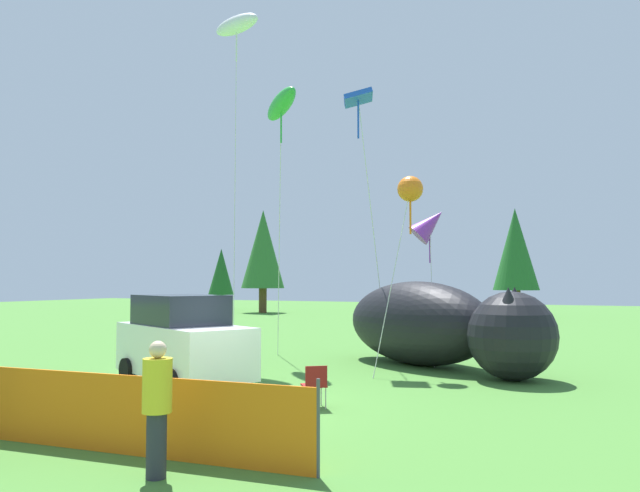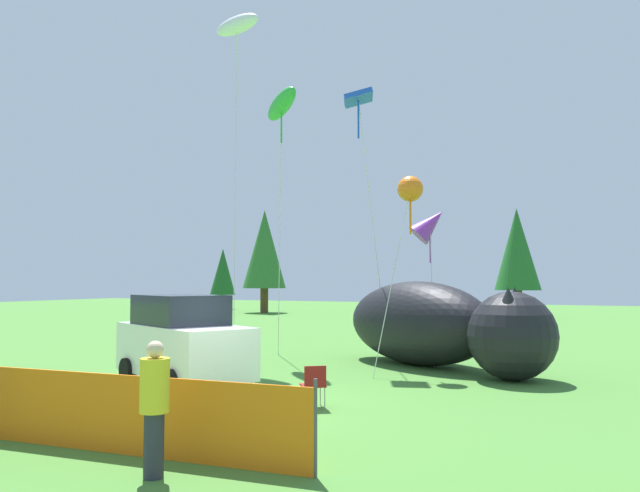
{
  "view_description": "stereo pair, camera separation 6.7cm",
  "coord_description": "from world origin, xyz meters",
  "px_view_note": "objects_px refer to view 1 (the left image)",
  "views": [
    {
      "loc": [
        7.27,
        -11.04,
        2.58
      ],
      "look_at": [
        -0.31,
        5.26,
        3.58
      ],
      "focal_mm": 35.0,
      "sensor_mm": 36.0,
      "label": 1
    },
    {
      "loc": [
        7.33,
        -11.01,
        2.58
      ],
      "look_at": [
        -0.31,
        5.26,
        3.58
      ],
      "focal_mm": 35.0,
      "sensor_mm": 36.0,
      "label": 2
    }
  ],
  "objects_px": {
    "parked_car": "(183,341)",
    "kite_purple_delta": "(430,224)",
    "spectator_in_green_shirt": "(157,403)",
    "folding_chair": "(315,383)",
    "kite_white_ghost": "(237,26)",
    "kite_green_fish": "(281,105)",
    "kite_blue_box": "(359,103)",
    "kite_orange_flower": "(410,190)",
    "inflatable_cat": "(435,328)"
  },
  "relations": [
    {
      "from": "parked_car",
      "to": "kite_purple_delta",
      "type": "xyz_separation_m",
      "value": [
        4.22,
        7.63,
        3.38
      ]
    },
    {
      "from": "spectator_in_green_shirt",
      "to": "folding_chair",
      "type": "bearing_deg",
      "value": 90.27
    },
    {
      "from": "parked_car",
      "to": "kite_white_ghost",
      "type": "bearing_deg",
      "value": 136.79
    },
    {
      "from": "spectator_in_green_shirt",
      "to": "kite_purple_delta",
      "type": "distance_m",
      "value": 14.08
    },
    {
      "from": "kite_green_fish",
      "to": "kite_blue_box",
      "type": "xyz_separation_m",
      "value": [
        2.7,
        0.2,
        -0.22
      ]
    },
    {
      "from": "parked_car",
      "to": "kite_green_fish",
      "type": "relative_size",
      "value": 0.5
    },
    {
      "from": "kite_white_ghost",
      "to": "folding_chair",
      "type": "bearing_deg",
      "value": -47.15
    },
    {
      "from": "kite_white_ghost",
      "to": "kite_orange_flower",
      "type": "height_order",
      "value": "kite_white_ghost"
    },
    {
      "from": "kite_white_ghost",
      "to": "kite_blue_box",
      "type": "relative_size",
      "value": 1.39
    },
    {
      "from": "inflatable_cat",
      "to": "kite_white_ghost",
      "type": "relative_size",
      "value": 0.62
    },
    {
      "from": "inflatable_cat",
      "to": "kite_green_fish",
      "type": "height_order",
      "value": "kite_green_fish"
    },
    {
      "from": "spectator_in_green_shirt",
      "to": "kite_green_fish",
      "type": "bearing_deg",
      "value": 110.96
    },
    {
      "from": "folding_chair",
      "to": "kite_white_ghost",
      "type": "bearing_deg",
      "value": 4.83
    },
    {
      "from": "folding_chair",
      "to": "kite_blue_box",
      "type": "relative_size",
      "value": 0.1
    },
    {
      "from": "parked_car",
      "to": "folding_chair",
      "type": "bearing_deg",
      "value": 10.86
    },
    {
      "from": "kite_blue_box",
      "to": "spectator_in_green_shirt",
      "type": "bearing_deg",
      "value": -81.79
    },
    {
      "from": "kite_green_fish",
      "to": "spectator_in_green_shirt",
      "type": "bearing_deg",
      "value": -69.04
    },
    {
      "from": "kite_blue_box",
      "to": "parked_car",
      "type": "bearing_deg",
      "value": -114.02
    },
    {
      "from": "folding_chair",
      "to": "kite_blue_box",
      "type": "height_order",
      "value": "kite_blue_box"
    },
    {
      "from": "inflatable_cat",
      "to": "kite_orange_flower",
      "type": "relative_size",
      "value": 1.32
    },
    {
      "from": "spectator_in_green_shirt",
      "to": "kite_orange_flower",
      "type": "xyz_separation_m",
      "value": [
        0.29,
        10.59,
        4.21
      ]
    },
    {
      "from": "kite_green_fish",
      "to": "kite_orange_flower",
      "type": "bearing_deg",
      "value": -10.04
    },
    {
      "from": "kite_purple_delta",
      "to": "kite_green_fish",
      "type": "xyz_separation_m",
      "value": [
        -4.42,
        -2.22,
        3.97
      ]
    },
    {
      "from": "folding_chair",
      "to": "kite_orange_flower",
      "type": "height_order",
      "value": "kite_orange_flower"
    },
    {
      "from": "folding_chair",
      "to": "kite_orange_flower",
      "type": "relative_size",
      "value": 0.16
    },
    {
      "from": "folding_chair",
      "to": "kite_purple_delta",
      "type": "bearing_deg",
      "value": -38.5
    },
    {
      "from": "inflatable_cat",
      "to": "kite_green_fish",
      "type": "xyz_separation_m",
      "value": [
        -5.06,
        -0.32,
        7.25
      ]
    },
    {
      "from": "parked_car",
      "to": "kite_blue_box",
      "type": "distance_m",
      "value": 9.4
    },
    {
      "from": "inflatable_cat",
      "to": "kite_purple_delta",
      "type": "relative_size",
      "value": 1.43
    },
    {
      "from": "kite_white_ghost",
      "to": "kite_orange_flower",
      "type": "distance_m",
      "value": 9.23
    },
    {
      "from": "parked_car",
      "to": "folding_chair",
      "type": "distance_m",
      "value": 4.34
    },
    {
      "from": "folding_chair",
      "to": "kite_purple_delta",
      "type": "xyz_separation_m",
      "value": [
        0.07,
        8.76,
        3.94
      ]
    },
    {
      "from": "kite_green_fish",
      "to": "parked_car",
      "type": "bearing_deg",
      "value": -87.86
    },
    {
      "from": "kite_purple_delta",
      "to": "kite_green_fish",
      "type": "bearing_deg",
      "value": -153.31
    },
    {
      "from": "inflatable_cat",
      "to": "kite_orange_flower",
      "type": "xyz_separation_m",
      "value": [
        -0.39,
        -1.15,
        4.0
      ]
    },
    {
      "from": "parked_car",
      "to": "kite_blue_box",
      "type": "relative_size",
      "value": 0.52
    },
    {
      "from": "folding_chair",
      "to": "inflatable_cat",
      "type": "height_order",
      "value": "inflatable_cat"
    },
    {
      "from": "kite_orange_flower",
      "to": "kite_blue_box",
      "type": "relative_size",
      "value": 0.65
    },
    {
      "from": "kite_white_ghost",
      "to": "kite_green_fish",
      "type": "height_order",
      "value": "kite_white_ghost"
    },
    {
      "from": "parked_car",
      "to": "kite_white_ghost",
      "type": "height_order",
      "value": "kite_white_ghost"
    },
    {
      "from": "kite_green_fish",
      "to": "kite_blue_box",
      "type": "relative_size",
      "value": 1.05
    },
    {
      "from": "spectator_in_green_shirt",
      "to": "kite_blue_box",
      "type": "relative_size",
      "value": 0.21
    },
    {
      "from": "inflatable_cat",
      "to": "kite_white_ghost",
      "type": "bearing_deg",
      "value": -147.08
    },
    {
      "from": "kite_purple_delta",
      "to": "kite_blue_box",
      "type": "bearing_deg",
      "value": -130.42
    },
    {
      "from": "kite_white_ghost",
      "to": "kite_orange_flower",
      "type": "relative_size",
      "value": 2.15
    },
    {
      "from": "spectator_in_green_shirt",
      "to": "kite_green_fish",
      "type": "relative_size",
      "value": 0.2
    },
    {
      "from": "parked_car",
      "to": "kite_green_fish",
      "type": "distance_m",
      "value": 9.13
    },
    {
      "from": "inflatable_cat",
      "to": "kite_purple_delta",
      "type": "height_order",
      "value": "kite_purple_delta"
    },
    {
      "from": "parked_car",
      "to": "inflatable_cat",
      "type": "height_order",
      "value": "inflatable_cat"
    },
    {
      "from": "kite_white_ghost",
      "to": "kite_purple_delta",
      "type": "bearing_deg",
      "value": 17.35
    }
  ]
}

